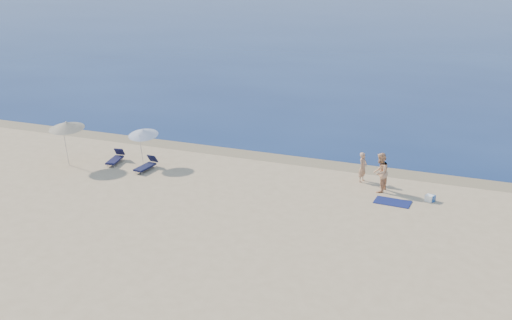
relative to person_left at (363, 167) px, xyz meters
The scene contains 11 objects.
sea 82.54m from the person_left, 91.89° to the left, with size 240.00×160.00×0.01m, color #0D2051.
wet_sand_strip 3.40m from the person_left, 145.21° to the left, with size 240.00×1.60×0.00m, color #847254.
person_left is the anchor object (origin of this frame).
person_right 1.46m from the person_left, 43.12° to the right, with size 0.95×0.74×1.96m, color tan.
beach_towel 2.96m from the person_left, 48.18° to the right, with size 1.67×0.93×0.03m, color #0E154A.
white_bag 3.81m from the person_left, 21.39° to the right, with size 0.35×0.30×0.30m, color white.
blue_cooler 3.83m from the person_left, 20.16° to the right, with size 0.40×0.29×0.29m, color #1F50A8.
umbrella_near 11.81m from the person_left, behind, with size 1.73×1.76×2.12m.
umbrella_far 15.83m from the person_left, 168.34° to the right, with size 1.92×1.94×2.54m.
lounger_left 13.43m from the person_left, behind, with size 0.73×1.60×0.68m.
lounger_right 11.39m from the person_left, 167.59° to the right, with size 0.69×1.61×0.69m.
Camera 1 is at (8.50, -12.78, 12.04)m, focal length 45.00 mm.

